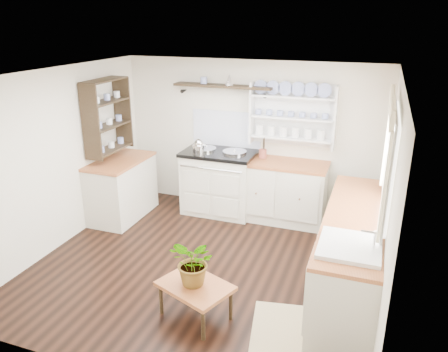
# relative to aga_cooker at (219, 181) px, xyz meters

# --- Properties ---
(floor) EXTENTS (4.00, 3.80, 0.01)m
(floor) POSITION_rel_aga_cooker_xyz_m (0.38, -1.57, -0.50)
(floor) COLOR black
(floor) RESTS_ON ground
(wall_back) EXTENTS (4.00, 0.02, 2.30)m
(wall_back) POSITION_rel_aga_cooker_xyz_m (0.38, 0.33, 0.65)
(wall_back) COLOR silver
(wall_back) RESTS_ON ground
(wall_right) EXTENTS (0.02, 3.80, 2.30)m
(wall_right) POSITION_rel_aga_cooker_xyz_m (2.38, -1.57, 0.65)
(wall_right) COLOR silver
(wall_right) RESTS_ON ground
(wall_left) EXTENTS (0.02, 3.80, 2.30)m
(wall_left) POSITION_rel_aga_cooker_xyz_m (-1.62, -1.57, 0.65)
(wall_left) COLOR silver
(wall_left) RESTS_ON ground
(ceiling) EXTENTS (4.00, 3.80, 0.01)m
(ceiling) POSITION_rel_aga_cooker_xyz_m (0.38, -1.57, 1.80)
(ceiling) COLOR white
(ceiling) RESTS_ON wall_back
(window) EXTENTS (0.08, 1.55, 1.22)m
(window) POSITION_rel_aga_cooker_xyz_m (2.33, -1.42, 1.07)
(window) COLOR white
(window) RESTS_ON wall_right
(aga_cooker) EXTENTS (1.09, 0.76, 1.00)m
(aga_cooker) POSITION_rel_aga_cooker_xyz_m (0.00, 0.00, 0.00)
(aga_cooker) COLOR beige
(aga_cooker) RESTS_ON floor
(back_cabinets) EXTENTS (1.27, 0.63, 0.90)m
(back_cabinets) POSITION_rel_aga_cooker_xyz_m (0.98, 0.03, -0.04)
(back_cabinets) COLOR beige
(back_cabinets) RESTS_ON floor
(right_cabinets) EXTENTS (0.62, 2.43, 0.90)m
(right_cabinets) POSITION_rel_aga_cooker_xyz_m (2.08, -1.47, -0.04)
(right_cabinets) COLOR beige
(right_cabinets) RESTS_ON floor
(belfast_sink) EXTENTS (0.55, 0.60, 0.45)m
(belfast_sink) POSITION_rel_aga_cooker_xyz_m (2.08, -2.22, 0.30)
(belfast_sink) COLOR white
(belfast_sink) RESTS_ON right_cabinets
(left_cabinets) EXTENTS (0.62, 1.13, 0.90)m
(left_cabinets) POSITION_rel_aga_cooker_xyz_m (-1.32, -0.67, -0.04)
(left_cabinets) COLOR beige
(left_cabinets) RESTS_ON floor
(plate_rack) EXTENTS (1.20, 0.22, 0.90)m
(plate_rack) POSITION_rel_aga_cooker_xyz_m (1.03, 0.29, 1.06)
(plate_rack) COLOR white
(plate_rack) RESTS_ON wall_back
(high_shelf) EXTENTS (1.50, 0.29, 0.16)m
(high_shelf) POSITION_rel_aga_cooker_xyz_m (-0.02, 0.21, 1.41)
(high_shelf) COLOR black
(high_shelf) RESTS_ON wall_back
(left_shelving) EXTENTS (0.28, 0.80, 1.05)m
(left_shelving) POSITION_rel_aga_cooker_xyz_m (-1.46, -0.67, 1.05)
(left_shelving) COLOR black
(left_shelving) RESTS_ON wall_left
(kettle) EXTENTS (0.19, 0.19, 0.24)m
(kettle) POSITION_rel_aga_cooker_xyz_m (-0.28, -0.12, 0.55)
(kettle) COLOR silver
(kettle) RESTS_ON aga_cooker
(utensil_crock) EXTENTS (0.11, 0.11, 0.13)m
(utensil_crock) POSITION_rel_aga_cooker_xyz_m (0.65, 0.11, 0.48)
(utensil_crock) COLOR brown
(utensil_crock) RESTS_ON back_cabinets
(center_table) EXTENTS (0.83, 0.72, 0.38)m
(center_table) POSITION_rel_aga_cooker_xyz_m (0.67, -2.51, -0.16)
(center_table) COLOR brown
(center_table) RESTS_ON floor
(potted_plant) EXTENTS (0.59, 0.57, 0.50)m
(potted_plant) POSITION_rel_aga_cooker_xyz_m (0.67, -2.51, 0.13)
(potted_plant) COLOR #3F7233
(potted_plant) RESTS_ON center_table
(floor_rug) EXTENTS (0.69, 0.93, 0.02)m
(floor_rug) POSITION_rel_aga_cooker_xyz_m (1.54, -2.45, -0.49)
(floor_rug) COLOR olive
(floor_rug) RESTS_ON floor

